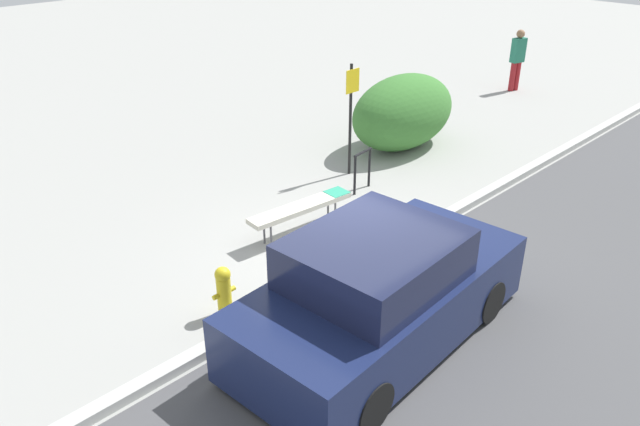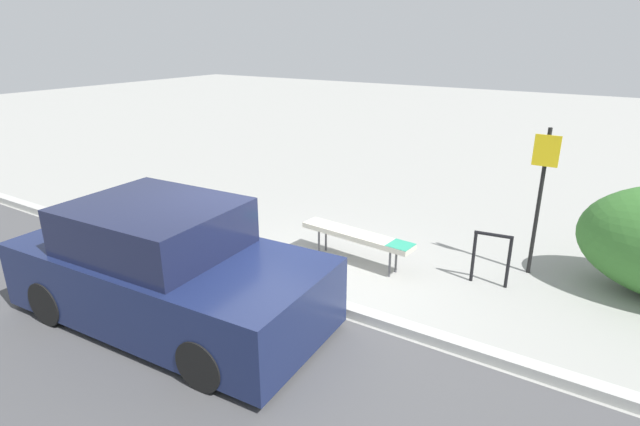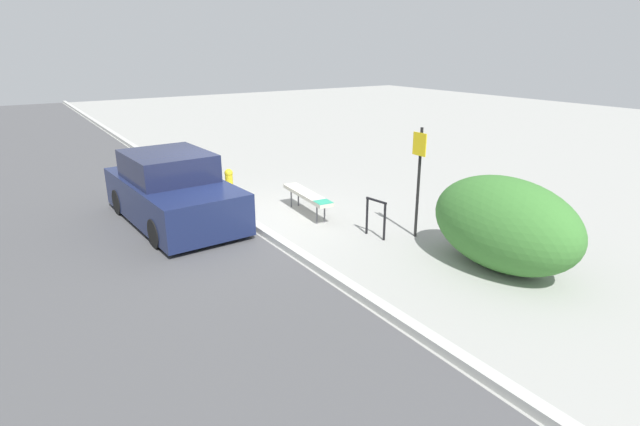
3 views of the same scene
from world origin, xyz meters
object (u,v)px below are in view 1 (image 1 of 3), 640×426
at_px(fire_hydrant, 224,290).
at_px(parked_car_near, 379,294).
at_px(pedestrian, 517,58).
at_px(bike_rack, 362,167).
at_px(sign_post, 351,110).
at_px(bench, 301,208).

height_order(fire_hydrant, parked_car_near, parked_car_near).
bearing_deg(parked_car_near, pedestrian, 18.63).
bearing_deg(bike_rack, sign_post, 59.14).
bearing_deg(bench, parked_car_near, -109.13).
bearing_deg(bike_rack, parked_car_near, -135.77).
distance_m(bench, parked_car_near, 3.08).
relative_size(bike_rack, sign_post, 0.36).
relative_size(bench, sign_post, 0.87).
bearing_deg(bench, bike_rack, 17.09).
height_order(bike_rack, pedestrian, pedestrian).
bearing_deg(sign_post, fire_hydrant, -156.36).
xyz_separation_m(bike_rack, sign_post, (0.43, 0.73, 0.88)).
xyz_separation_m(bench, pedestrian, (10.50, 1.93, 0.47)).
relative_size(sign_post, pedestrian, 1.30).
relative_size(sign_post, fire_hydrant, 3.01).
xyz_separation_m(fire_hydrant, pedestrian, (12.87, 2.90, 0.54)).
xyz_separation_m(bike_rack, fire_hydrant, (-4.40, -1.39, -0.09)).
relative_size(bench, fire_hydrant, 2.62).
distance_m(fire_hydrant, pedestrian, 13.20).
bearing_deg(sign_post, parked_car_near, -133.48).
relative_size(bench, bike_rack, 2.43).
bearing_deg(fire_hydrant, bench, 22.25).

